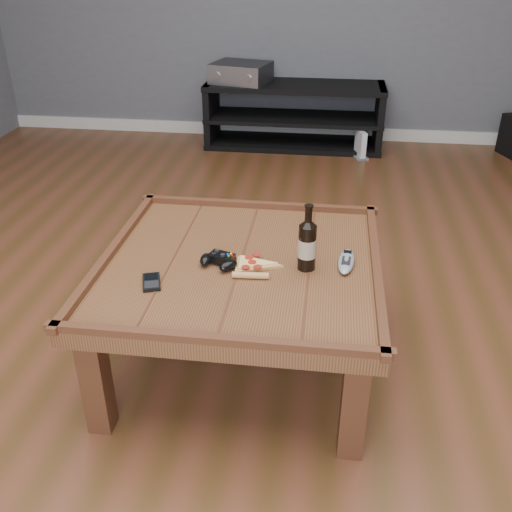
# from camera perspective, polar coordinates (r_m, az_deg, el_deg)

# --- Properties ---
(ground) EXTENTS (6.00, 6.00, 0.00)m
(ground) POSITION_cam_1_polar(r_m,az_deg,el_deg) (2.33, -1.39, -10.23)
(ground) COLOR #4C2F15
(ground) RESTS_ON ground
(baseboard) EXTENTS (5.00, 0.02, 0.10)m
(baseboard) POSITION_cam_1_polar(r_m,az_deg,el_deg) (4.99, 3.94, 12.34)
(baseboard) COLOR silver
(baseboard) RESTS_ON ground
(coffee_table) EXTENTS (1.03, 1.03, 0.48)m
(coffee_table) POSITION_cam_1_polar(r_m,az_deg,el_deg) (2.10, -1.52, -1.94)
(coffee_table) COLOR #4F2916
(coffee_table) RESTS_ON ground
(media_console) EXTENTS (1.40, 0.45, 0.50)m
(media_console) POSITION_cam_1_polar(r_m,az_deg,el_deg) (4.70, 3.81, 13.80)
(media_console) COLOR black
(media_console) RESTS_ON ground
(beer_bottle) EXTENTS (0.06, 0.06, 0.24)m
(beer_bottle) POSITION_cam_1_polar(r_m,az_deg,el_deg) (1.99, 5.14, 1.23)
(beer_bottle) COLOR black
(beer_bottle) RESTS_ON coffee_table
(game_controller) EXTENTS (0.15, 0.13, 0.04)m
(game_controller) POSITION_cam_1_polar(r_m,az_deg,el_deg) (2.04, -3.73, -0.46)
(game_controller) COLOR black
(game_controller) RESTS_ON coffee_table
(pizza_slice) EXTENTS (0.15, 0.24, 0.02)m
(pizza_slice) POSITION_cam_1_polar(r_m,az_deg,el_deg) (2.03, -0.41, -1.00)
(pizza_slice) COLOR tan
(pizza_slice) RESTS_ON coffee_table
(smartphone) EXTENTS (0.09, 0.12, 0.01)m
(smartphone) POSITION_cam_1_polar(r_m,az_deg,el_deg) (1.97, -10.41, -2.57)
(smartphone) COLOR black
(smartphone) RESTS_ON coffee_table
(remote_control) EXTENTS (0.07, 0.19, 0.03)m
(remote_control) POSITION_cam_1_polar(r_m,az_deg,el_deg) (2.07, 9.02, -0.52)
(remote_control) COLOR gray
(remote_control) RESTS_ON coffee_table
(av_receiver) EXTENTS (0.49, 0.44, 0.15)m
(av_receiver) POSITION_cam_1_polar(r_m,az_deg,el_deg) (4.67, -1.53, 17.87)
(av_receiver) COLOR black
(av_receiver) RESTS_ON media_console
(game_console) EXTENTS (0.14, 0.19, 0.21)m
(game_console) POSITION_cam_1_polar(r_m,az_deg,el_deg) (4.53, 10.39, 10.81)
(game_console) COLOR slate
(game_console) RESTS_ON ground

